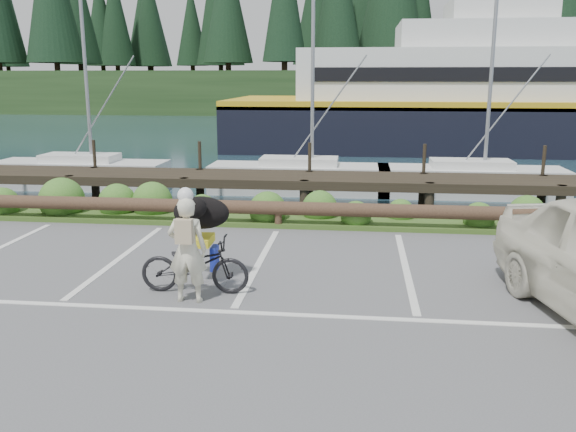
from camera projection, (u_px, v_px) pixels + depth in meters
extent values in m
plane|color=#505153|center=(238.00, 302.00, 9.05)|extent=(72.00, 72.00, 0.00)
plane|color=#172E39|center=(340.00, 127.00, 55.79)|extent=(160.00, 160.00, 0.00)
cube|color=#3D5B21|center=(282.00, 219.00, 14.17)|extent=(34.00, 1.60, 0.10)
imported|color=black|center=(195.00, 265.00, 9.38)|extent=(1.70, 0.63, 0.88)
imported|color=beige|center=(187.00, 250.00, 8.92)|extent=(0.59, 0.39, 1.59)
ellipsoid|color=black|center=(201.00, 213.00, 9.74)|extent=(0.47, 0.92, 0.53)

